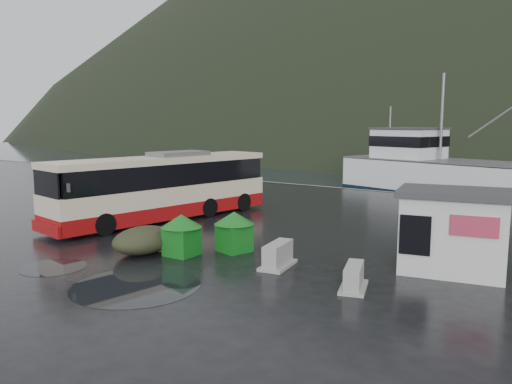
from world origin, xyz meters
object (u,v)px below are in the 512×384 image
Objects in this scene: coach_bus at (164,219)px; ticket_kiosk at (450,271)px; waste_bin_right at (182,255)px; waste_bin_left at (234,251)px; jersey_barrier_a at (278,267)px; dome_tent at (144,253)px; jersey_barrier_b at (353,289)px; white_van at (130,210)px; fishing_trawler at (473,186)px.

coach_bus is 3.48× the size of ticket_kiosk.
waste_bin_right is 9.92m from ticket_kiosk.
waste_bin_left is (7.16, -3.12, 0.00)m from coach_bus.
ticket_kiosk is (14.99, -0.94, 0.00)m from coach_bus.
coach_bus reaches higher than jersey_barrier_a.
jersey_barrier_a is at bearing -17.50° from waste_bin_left.
jersey_barrier_b is at bearing 5.45° from dome_tent.
jersey_barrier_b is (16.78, -5.56, 0.00)m from white_van.
jersey_barrier_b is (3.24, -0.68, 0.00)m from jersey_barrier_a.
dome_tent is 5.56m from jersey_barrier_a.
waste_bin_left is 8.14m from ticket_kiosk.
waste_bin_right reaches higher than jersey_barrier_b.
waste_bin_left is at bearing 165.57° from jersey_barrier_b.
white_van is at bearing 161.67° from jersey_barrier_b.
white_van is at bearing 142.07° from dome_tent.
ticket_kiosk is at bearing 22.75° from waste_bin_right.
waste_bin_left reaches higher than dome_tent.
jersey_barrier_b is at bearing -129.92° from ticket_kiosk.
waste_bin_right is at bearing -84.19° from fishing_trawler.
white_van is (-3.77, 0.93, 0.00)m from coach_bus.
white_van is 2.25× the size of dome_tent.
white_van is 1.68× the size of ticket_kiosk.
fishing_trawler is (4.62, 29.15, 0.00)m from waste_bin_right.
waste_bin_left is 1.00× the size of waste_bin_right.
dome_tent is 8.63m from jersey_barrier_b.
white_van is 27.43m from fishing_trawler.
ticket_kiosk is 6.03m from jersey_barrier_a.
waste_bin_left is at bearing -33.40° from white_van.
white_van is 11.65m from waste_bin_left.
fishing_trawler reaches higher than waste_bin_left.
coach_bus is 7.28× the size of jersey_barrier_a.
fishing_trawler is at bearing 80.99° from waste_bin_right.
ticket_kiosk is at bearing 4.99° from coach_bus.
dome_tent is 30.43m from fishing_trawler.
fishing_trawler reaches higher than jersey_barrier_a.
waste_bin_right is at bearing -30.69° from coach_bus.
ticket_kiosk is 2.09× the size of jersey_barrier_a.
coach_bus is at bearing 129.02° from dome_tent.
waste_bin_left is 0.59× the size of dome_tent.
coach_bus is 13.80m from jersey_barrier_b.
waste_bin_right is 29.51m from fishing_trawler.
waste_bin_right is at bearing -178.82° from jersey_barrier_b.
jersey_barrier_b is (8.59, 0.82, 0.00)m from dome_tent.
dome_tent is 11.50m from ticket_kiosk.
dome_tent is 0.10× the size of fishing_trawler.
waste_bin_left reaches higher than jersey_barrier_b.
jersey_barrier_a is at bearing -161.71° from ticket_kiosk.
coach_bus is 2.08× the size of white_van.
waste_bin_left is 3.59m from dome_tent.
ticket_kiosk is 2.36× the size of jersey_barrier_b.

